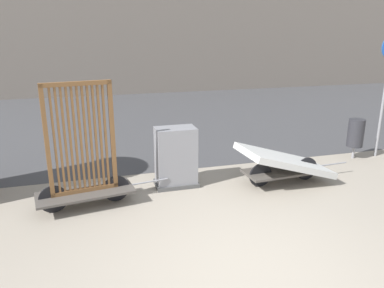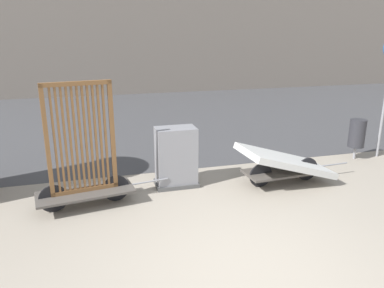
{
  "view_description": "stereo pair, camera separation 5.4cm",
  "coord_description": "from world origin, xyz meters",
  "px_view_note": "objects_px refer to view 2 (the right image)",
  "views": [
    {
      "loc": [
        -1.76,
        -3.7,
        2.92
      ],
      "look_at": [
        0.0,
        2.48,
        0.97
      ],
      "focal_mm": 35.0,
      "sensor_mm": 36.0,
      "label": 1
    },
    {
      "loc": [
        -1.71,
        -3.72,
        2.92
      ],
      "look_at": [
        0.0,
        2.48,
        0.97
      ],
      "focal_mm": 35.0,
      "sensor_mm": 36.0,
      "label": 2
    }
  ],
  "objects_px": {
    "bike_cart_with_bedframe": "(84,165)",
    "utility_cabinet": "(176,159)",
    "trash_bin": "(357,133)",
    "bike_cart_with_mattress": "(285,163)"
  },
  "relations": [
    {
      "from": "bike_cart_with_bedframe",
      "to": "utility_cabinet",
      "type": "relative_size",
      "value": 2.01
    },
    {
      "from": "utility_cabinet",
      "to": "trash_bin",
      "type": "xyz_separation_m",
      "value": [
        4.45,
        0.44,
        0.08
      ]
    },
    {
      "from": "trash_bin",
      "to": "bike_cart_with_bedframe",
      "type": "bearing_deg",
      "value": -171.59
    },
    {
      "from": "bike_cart_with_mattress",
      "to": "trash_bin",
      "type": "bearing_deg",
      "value": 17.63
    },
    {
      "from": "bike_cart_with_bedframe",
      "to": "trash_bin",
      "type": "relative_size",
      "value": 2.47
    },
    {
      "from": "trash_bin",
      "to": "bike_cart_with_mattress",
      "type": "bearing_deg",
      "value": -158.87
    },
    {
      "from": "bike_cart_with_bedframe",
      "to": "bike_cart_with_mattress",
      "type": "bearing_deg",
      "value": -8.82
    },
    {
      "from": "bike_cart_with_bedframe",
      "to": "utility_cabinet",
      "type": "height_order",
      "value": "bike_cart_with_bedframe"
    },
    {
      "from": "utility_cabinet",
      "to": "trash_bin",
      "type": "bearing_deg",
      "value": 5.61
    },
    {
      "from": "bike_cart_with_bedframe",
      "to": "utility_cabinet",
      "type": "xyz_separation_m",
      "value": [
        1.71,
        0.47,
        -0.21
      ]
    }
  ]
}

